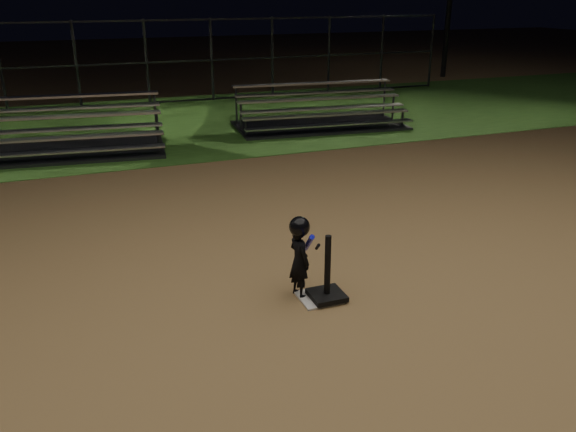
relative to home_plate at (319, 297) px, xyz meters
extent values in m
plane|color=olive|center=(0.00, 0.00, -0.01)|extent=(80.00, 80.00, 0.00)
cube|color=#2F5C1D|center=(0.00, 10.00, -0.01)|extent=(60.00, 8.00, 0.01)
cube|color=beige|center=(0.00, 0.00, 0.00)|extent=(0.45, 0.45, 0.02)
cube|color=black|center=(0.07, -0.05, 0.04)|extent=(0.38, 0.38, 0.06)
cylinder|color=black|center=(0.07, -0.05, 0.42)|extent=(0.07, 0.07, 0.70)
imported|color=black|center=(-0.19, 0.15, 0.42)|extent=(0.27, 0.36, 0.87)
sphere|color=black|center=(-0.19, 0.15, 0.84)|extent=(0.24, 0.24, 0.24)
cylinder|color=#1819D1|center=(-0.14, 0.00, 0.70)|extent=(0.20, 0.54, 0.40)
cylinder|color=black|center=(0.02, 0.12, 0.58)|extent=(0.08, 0.19, 0.14)
cube|color=silver|center=(-2.85, 7.28, 0.45)|extent=(4.60, 0.78, 0.05)
cube|color=silver|center=(-2.88, 6.96, 0.24)|extent=(4.60, 0.78, 0.03)
cube|color=silver|center=(-2.78, 7.91, 0.77)|extent=(4.60, 0.78, 0.05)
cube|color=silver|center=(-2.81, 7.59, 0.56)|extent=(4.60, 0.78, 0.03)
cube|color=silver|center=(-2.71, 8.53, 1.09)|extent=(4.60, 0.78, 0.05)
cube|color=silver|center=(-2.74, 8.21, 0.88)|extent=(4.60, 0.78, 0.03)
cube|color=#38383D|center=(-2.78, 7.91, 0.02)|extent=(4.82, 2.73, 0.07)
cube|color=#A9A9AE|center=(3.55, 7.67, 0.41)|extent=(4.26, 0.64, 0.04)
cube|color=#A9A9AE|center=(3.53, 7.37, 0.22)|extent=(4.26, 0.64, 0.03)
cube|color=#A9A9AE|center=(3.61, 8.25, 0.71)|extent=(4.26, 0.64, 0.04)
cube|color=#A9A9AE|center=(3.58, 7.96, 0.52)|extent=(4.26, 0.64, 0.03)
cube|color=#A9A9AE|center=(3.66, 8.84, 1.01)|extent=(4.26, 0.64, 0.04)
cube|color=#A9A9AE|center=(3.63, 8.54, 0.82)|extent=(4.26, 0.64, 0.03)
cube|color=#38383D|center=(3.61, 8.25, 0.02)|extent=(4.42, 2.45, 0.06)
cube|color=#38383D|center=(0.00, 13.00, 0.04)|extent=(20.00, 0.05, 0.05)
cube|color=#38383D|center=(0.00, 13.00, 1.24)|extent=(20.00, 0.05, 0.05)
cube|color=#38383D|center=(0.00, 13.00, 2.44)|extent=(20.00, 0.05, 0.05)
cylinder|color=#38383D|center=(0.00, 13.00, 1.24)|extent=(0.08, 0.08, 2.50)
cylinder|color=#38383D|center=(5.00, 13.00, 1.24)|extent=(0.08, 0.08, 2.50)
cylinder|color=#38383D|center=(10.00, 13.00, 1.24)|extent=(0.08, 0.08, 2.50)
camera|label=1|loc=(-2.42, -5.41, 3.29)|focal=36.61mm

